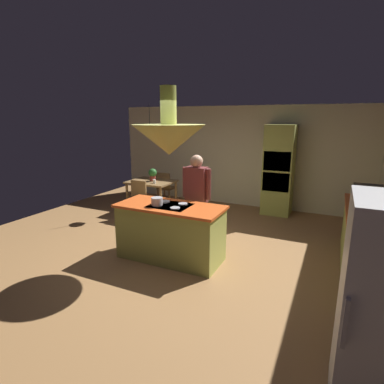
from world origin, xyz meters
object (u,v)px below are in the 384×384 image
cup_on_table (154,181)px  chair_by_back_wall (165,186)px  person_at_island (197,195)px  canister_tea (374,213)px  oven_tower (279,170)px  microwave_on_counter (369,194)px  chair_facing_island (136,197)px  potted_plant_on_table (153,174)px  canister_sugar (375,219)px  canister_flour (377,223)px  cooking_pot_on_cooktop (157,201)px  dining_table (152,185)px  kitchen_island (171,232)px

cup_on_table → chair_by_back_wall: bearing=104.3°
person_at_island → canister_tea: bearing=-2.7°
oven_tower → microwave_on_counter: (1.74, -1.69, -0.01)m
chair_facing_island → potted_plant_on_table: potted_plant_on_table is taller
canister_sugar → microwave_on_counter: bearing=90.0°
canister_flour → microwave_on_counter: (0.00, 1.39, 0.06)m
potted_plant_on_table → canister_sugar: bearing=-21.5°
canister_sugar → canister_tea: 0.18m
person_at_island → microwave_on_counter: bearing=18.6°
person_at_island → chair_facing_island: (-1.86, 0.80, -0.44)m
potted_plant_on_table → cooking_pot_on_cooktop: size_ratio=1.67×
oven_tower → canister_tea: bearing=-57.3°
cup_on_table → canister_tea: bearing=-17.5°
potted_plant_on_table → person_at_island: bearing=-38.7°
canister_flour → cooking_pot_on_cooktop: canister_flour is taller
dining_table → cup_on_table: bearing=-44.2°
dining_table → chair_by_back_wall: size_ratio=1.22×
chair_by_back_wall → microwave_on_counter: microwave_on_counter is taller
canister_flour → cooking_pot_on_cooktop: bearing=-174.3°
dining_table → canister_flour: bearing=-23.0°
canister_flour → person_at_island: bearing=169.7°
oven_tower → chair_by_back_wall: size_ratio=2.42×
person_at_island → microwave_on_counter: person_at_island is taller
person_at_island → chair_by_back_wall: 2.83m
canister_flour → cooking_pot_on_cooktop: 3.01m
microwave_on_counter → canister_tea: bearing=-90.0°
oven_tower → dining_table: size_ratio=1.98×
dining_table → potted_plant_on_table: size_ratio=3.55×
microwave_on_counter → canister_sugar: bearing=-90.0°
cooking_pot_on_cooktop → canister_sugar: bearing=9.1°
chair_by_back_wall → canister_tea: bearing=154.0°
canister_flour → canister_sugar: canister_flour is taller
potted_plant_on_table → microwave_on_counter: (4.52, -0.57, 0.12)m
kitchen_island → chair_by_back_wall: 3.23m
person_at_island → chair_facing_island: 2.07m
chair_by_back_wall → potted_plant_on_table: bearing=92.1°
oven_tower → person_at_island: oven_tower is taller
person_at_island → cooking_pot_on_cooktop: (-0.32, -0.79, 0.04)m
person_at_island → cooking_pot_on_cooktop: size_ratio=9.11×
person_at_island → cup_on_table: (-1.64, 1.23, -0.13)m
kitchen_island → person_at_island: bearing=76.2°
microwave_on_counter → oven_tower: bearing=135.9°
chair_by_back_wall → canister_sugar: size_ratio=5.54×
cooking_pot_on_cooktop → cup_on_table: bearing=123.2°
person_at_island → chair_by_back_wall: person_at_island is taller
oven_tower → cup_on_table: bearing=-152.3°
cup_on_table → microwave_on_counter: bearing=-4.4°
kitchen_island → oven_tower: 3.48m
kitchen_island → oven_tower: bearing=71.3°
dining_table → canister_sugar: (4.54, -1.75, 0.33)m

